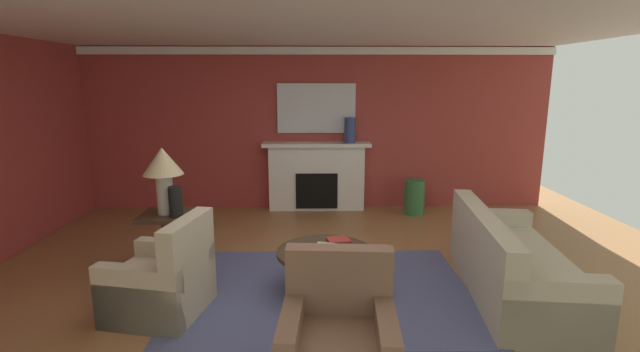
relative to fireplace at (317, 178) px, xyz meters
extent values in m
plane|color=olive|center=(-0.11, -3.10, -0.55)|extent=(9.73, 9.73, 0.00)
cube|color=#9E3833|center=(-0.11, 0.21, 0.81)|extent=(8.08, 0.12, 2.72)
cube|color=white|center=(-0.11, -2.80, 2.20)|extent=(8.08, 7.11, 0.06)
cube|color=white|center=(-0.11, 0.13, 2.09)|extent=(8.08, 0.08, 0.12)
cube|color=#4C517A|center=(0.05, -3.08, -0.54)|extent=(3.03, 2.21, 0.01)
cube|color=white|center=(0.00, 0.01, 0.00)|extent=(1.60, 0.25, 1.09)
cube|color=black|center=(0.00, -0.01, -0.20)|extent=(0.70, 0.26, 0.60)
cube|color=white|center=(0.00, -0.02, 0.58)|extent=(1.80, 0.35, 0.06)
cube|color=silver|center=(0.00, 0.12, 1.17)|extent=(1.30, 0.04, 0.82)
cube|color=#BCB299|center=(2.00, -3.17, -0.32)|extent=(1.13, 2.19, 0.45)
cube|color=#BCB299|center=(1.65, -3.13, 0.10)|extent=(0.44, 2.11, 0.40)
cube|color=#BCB299|center=(1.89, -4.11, -0.24)|extent=(0.92, 0.30, 0.62)
cube|color=#BCB299|center=(2.11, -2.23, -0.24)|extent=(0.92, 0.30, 0.62)
cube|color=#C1B293|center=(-1.53, -3.49, -0.33)|extent=(0.94, 0.94, 0.44)
cube|color=#C1B293|center=(-1.21, -3.55, 0.15)|extent=(0.32, 0.82, 0.51)
cube|color=#C1B293|center=(-1.46, -3.17, -0.25)|extent=(0.81, 0.30, 0.60)
cube|color=#C1B293|center=(-1.59, -3.81, -0.25)|extent=(0.81, 0.30, 0.60)
cube|color=brown|center=(0.12, -4.28, 0.15)|extent=(0.81, 0.22, 0.51)
cube|color=brown|center=(-0.23, -4.58, -0.25)|extent=(0.20, 0.81, 0.60)
cylinder|color=#3D2D1E|center=(0.05, -3.08, -0.12)|extent=(1.00, 1.00, 0.04)
cylinder|color=#3D2D1E|center=(0.05, -3.08, -0.34)|extent=(0.12, 0.12, 0.41)
cylinder|color=#3D2D1E|center=(0.05, -3.08, -0.53)|extent=(0.56, 0.56, 0.03)
cube|color=#3D2D1E|center=(-1.72, -2.55, 0.13)|extent=(0.56, 0.56, 0.04)
cube|color=#3D2D1E|center=(-1.72, -2.55, -0.22)|extent=(0.10, 0.10, 0.66)
cube|color=#3D2D1E|center=(-1.72, -2.55, -0.53)|extent=(0.45, 0.45, 0.04)
cylinder|color=beige|center=(-1.72, -2.55, 0.38)|extent=(0.18, 0.18, 0.45)
cone|color=#C6B284|center=(-1.72, -2.55, 0.75)|extent=(0.44, 0.44, 0.30)
cylinder|color=navy|center=(0.55, -0.05, 0.82)|extent=(0.18, 0.18, 0.42)
cylinder|color=#33703D|center=(1.61, -0.30, -0.26)|extent=(0.33, 0.33, 0.57)
cylinder|color=black|center=(-1.57, -2.67, 0.32)|extent=(0.15, 0.15, 0.34)
cube|color=navy|center=(0.13, -3.14, -0.08)|extent=(0.29, 0.24, 0.04)
cube|color=maroon|center=(0.20, -2.96, -0.04)|extent=(0.26, 0.23, 0.05)
cube|color=tan|center=(0.06, -3.23, 0.01)|extent=(0.25, 0.21, 0.04)
camera|label=1|loc=(-0.08, -7.42, 1.62)|focal=25.17mm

